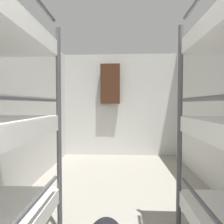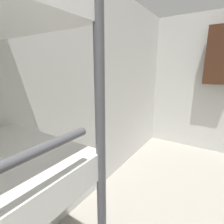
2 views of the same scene
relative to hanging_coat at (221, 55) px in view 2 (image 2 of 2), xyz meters
The scene contains 2 objects.
wall_left 2.75m from the hanging_coat, 114.05° to the right, with size 0.06×5.30×2.36m.
hanging_coat is the anchor object (origin of this frame).
Camera 2 is at (-0.11, 1.73, 1.48)m, focal length 28.00 mm.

